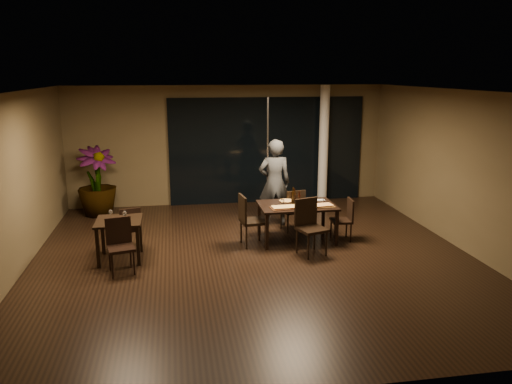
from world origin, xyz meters
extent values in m
plane|color=black|center=(0.00, 0.00, 0.00)|extent=(8.00, 8.00, 0.00)
cube|color=brown|center=(0.00, 4.05, 1.50)|extent=(8.00, 0.10, 3.00)
cube|color=brown|center=(0.00, -4.05, 1.50)|extent=(8.00, 0.10, 3.00)
cube|color=brown|center=(-4.05, 0.00, 1.50)|extent=(0.10, 8.00, 3.00)
cube|color=brown|center=(4.05, 0.00, 1.50)|extent=(0.10, 8.00, 3.00)
cube|color=silver|center=(0.00, 0.00, 3.02)|extent=(8.00, 8.00, 0.04)
cube|color=black|center=(1.00, 3.96, 1.35)|extent=(5.00, 0.06, 2.70)
cylinder|color=silver|center=(2.40, 3.65, 1.50)|extent=(0.24, 0.24, 3.00)
cube|color=black|center=(1.00, 0.80, 0.73)|extent=(1.50, 1.00, 0.04)
cube|color=black|center=(0.31, 0.36, 0.35)|extent=(0.06, 0.06, 0.71)
cube|color=black|center=(1.69, 0.36, 0.35)|extent=(0.06, 0.06, 0.71)
cube|color=black|center=(0.31, 1.24, 0.35)|extent=(0.06, 0.06, 0.71)
cube|color=black|center=(1.69, 1.24, 0.35)|extent=(0.06, 0.06, 0.71)
cube|color=black|center=(-2.40, 0.30, 0.73)|extent=(0.80, 0.80, 0.04)
cube|color=black|center=(-2.74, -0.04, 0.35)|extent=(0.06, 0.06, 0.71)
cube|color=black|center=(-2.06, -0.04, 0.35)|extent=(0.06, 0.06, 0.71)
cube|color=black|center=(-2.74, 0.64, 0.35)|extent=(0.06, 0.06, 0.71)
cube|color=black|center=(-2.06, 0.64, 0.35)|extent=(0.06, 0.06, 0.71)
cube|color=black|center=(1.06, 1.46, 0.43)|extent=(0.50, 0.50, 0.05)
cylinder|color=black|center=(1.20, 1.66, 0.22)|extent=(0.03, 0.03, 0.43)
cylinder|color=black|center=(0.86, 1.59, 0.22)|extent=(0.03, 0.03, 0.43)
cylinder|color=black|center=(1.27, 1.32, 0.22)|extent=(0.03, 0.03, 0.43)
cylinder|color=black|center=(0.93, 1.25, 0.22)|extent=(0.03, 0.03, 0.43)
cube|color=black|center=(1.10, 1.27, 0.67)|extent=(0.42, 0.12, 0.48)
cube|color=black|center=(1.08, -0.03, 0.49)|extent=(0.60, 0.60, 0.05)
cylinder|color=black|center=(0.95, -0.27, 0.25)|extent=(0.04, 0.04, 0.49)
cylinder|color=black|center=(1.33, -0.15, 0.25)|extent=(0.04, 0.04, 0.49)
cylinder|color=black|center=(0.83, 0.10, 0.25)|extent=(0.04, 0.04, 0.49)
cylinder|color=black|center=(1.21, 0.22, 0.25)|extent=(0.04, 0.04, 0.49)
cube|color=black|center=(1.01, 0.18, 0.76)|extent=(0.47, 0.19, 0.55)
cube|color=black|center=(0.10, 0.68, 0.48)|extent=(0.53, 0.53, 0.05)
cylinder|color=black|center=(0.31, 0.52, 0.24)|extent=(0.04, 0.04, 0.48)
cylinder|color=black|center=(0.26, 0.90, 0.24)|extent=(0.04, 0.04, 0.48)
cylinder|color=black|center=(-0.07, 0.47, 0.24)|extent=(0.04, 0.04, 0.48)
cylinder|color=black|center=(-0.12, 0.85, 0.24)|extent=(0.04, 0.04, 0.48)
cube|color=black|center=(-0.12, 0.65, 0.75)|extent=(0.11, 0.47, 0.53)
cube|color=black|center=(1.89, 0.67, 0.40)|extent=(0.42, 0.42, 0.04)
cylinder|color=black|center=(1.74, 0.85, 0.20)|extent=(0.03, 0.03, 0.40)
cylinder|color=black|center=(1.72, 0.53, 0.20)|extent=(0.03, 0.03, 0.40)
cylinder|color=black|center=(2.06, 0.82, 0.20)|extent=(0.03, 0.03, 0.40)
cylinder|color=black|center=(2.04, 0.50, 0.20)|extent=(0.03, 0.03, 0.40)
cube|color=black|center=(2.07, 0.66, 0.63)|extent=(0.07, 0.40, 0.45)
cube|color=black|center=(-2.28, 0.85, 0.40)|extent=(0.49, 0.49, 0.04)
cylinder|color=black|center=(-2.17, 1.05, 0.20)|extent=(0.03, 0.03, 0.40)
cylinder|color=black|center=(-2.48, 0.96, 0.20)|extent=(0.03, 0.03, 0.40)
cylinder|color=black|center=(-2.08, 0.74, 0.20)|extent=(0.03, 0.03, 0.40)
cylinder|color=black|center=(-2.39, 0.65, 0.20)|extent=(0.03, 0.03, 0.40)
cube|color=black|center=(-2.23, 0.68, 0.62)|extent=(0.39, 0.14, 0.45)
cube|color=black|center=(-2.32, -0.33, 0.44)|extent=(0.52, 0.52, 0.05)
cylinder|color=black|center=(-2.45, -0.55, 0.22)|extent=(0.04, 0.04, 0.44)
cylinder|color=black|center=(-2.11, -0.47, 0.22)|extent=(0.04, 0.04, 0.44)
cylinder|color=black|center=(-2.53, -0.20, 0.22)|extent=(0.04, 0.04, 0.44)
cylinder|color=black|center=(-2.19, -0.12, 0.22)|extent=(0.04, 0.04, 0.44)
cube|color=black|center=(-2.37, -0.14, 0.68)|extent=(0.43, 0.14, 0.49)
imported|color=#303336|center=(0.77, 1.91, 0.96)|extent=(0.67, 0.46, 1.92)
imported|color=#214918|center=(-3.18, 3.38, 0.81)|extent=(1.21, 1.21, 1.62)
cube|color=#3F2414|center=(0.71, 0.56, 0.76)|extent=(0.62, 0.36, 0.01)
cube|color=#452D16|center=(1.40, 0.57, 0.76)|extent=(0.59, 0.31, 0.01)
cylinder|color=#B83914|center=(0.85, 1.08, 0.76)|extent=(0.29, 0.29, 0.01)
cylinder|color=white|center=(0.73, 0.90, 0.79)|extent=(0.07, 0.07, 0.09)
cylinder|color=white|center=(1.25, 0.96, 0.80)|extent=(0.08, 0.08, 0.09)
cube|color=white|center=(1.52, 0.69, 0.76)|extent=(0.20, 0.16, 0.01)
cube|color=silver|center=(1.55, 1.03, 0.76)|extent=(0.19, 0.12, 0.01)
cube|color=white|center=(-2.34, 0.11, 0.76)|extent=(0.18, 0.11, 0.01)
camera|label=1|loc=(-1.40, -8.51, 3.33)|focal=35.00mm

